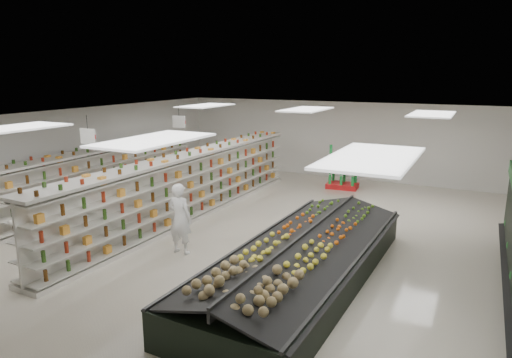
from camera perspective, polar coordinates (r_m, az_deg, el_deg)
The scene contains 12 objects.
floor at distance 12.70m, azimuth -0.43°, elevation -6.97°, with size 16.00×16.00×0.00m, color beige.
ceiling at distance 11.98m, azimuth -0.45°, elevation 7.55°, with size 14.00×16.00×0.02m, color white.
wall_back at distance 19.60m, azimuth 10.26°, elevation 4.82°, with size 14.00×0.02×3.20m, color silver.
wall_left at distance 16.57m, azimuth -22.58°, elevation 2.52°, with size 0.02×16.00×3.20m, color silver.
aisle_sign_near at distance 12.72m, azimuth -20.25°, elevation 5.03°, with size 0.52×0.06×0.75m.
aisle_sign_far at distance 15.71m, azimuth -9.60°, elevation 7.06°, with size 0.52×0.06×0.75m.
gondola_left at distance 15.84m, azimuth -20.61°, elevation -0.46°, with size 1.10×10.98×1.90m.
gondola_center at distance 14.11m, azimuth -8.31°, elevation -1.15°, with size 1.11×11.54×2.00m.
produce_island at distance 9.91m, azimuth 5.83°, elevation -9.99°, with size 2.84×7.25×1.07m.
soda_endcap at distance 17.84m, azimuth 10.84°, elevation 1.23°, with size 1.27×0.91×1.56m.
shopper_main at distance 11.33m, azimuth -9.49°, elevation -4.91°, with size 0.65×0.43×1.78m, color silver.
shopper_background at distance 18.68m, azimuth -5.01°, elevation 2.05°, with size 0.77×0.47×1.58m, color tan.
Camera 1 is at (5.41, -10.63, 4.37)m, focal length 32.00 mm.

